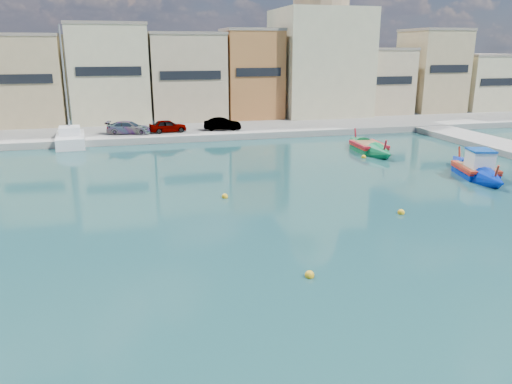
{
  "coord_description": "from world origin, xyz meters",
  "views": [
    {
      "loc": [
        -12.67,
        -16.9,
        8.24
      ],
      "look_at": [
        -6.65,
        6.0,
        1.4
      ],
      "focal_mm": 35.0,
      "sensor_mm": 36.0,
      "label": 1
    }
  ],
  "objects": [
    {
      "name": "mooring_buoys",
      "position": [
        2.01,
        4.1,
        0.08
      ],
      "size": [
        23.53,
        24.39,
        0.36
      ],
      "color": "yellow",
      "rests_on": "ground"
    },
    {
      "name": "yacht_north",
      "position": [
        -17.56,
        31.02,
        0.43
      ],
      "size": [
        2.94,
        8.4,
        11.02
      ],
      "color": "white",
      "rests_on": "ground"
    },
    {
      "name": "north_quay",
      "position": [
        0.0,
        32.0,
        0.3
      ],
      "size": [
        80.0,
        8.0,
        0.6
      ],
      "primitive_type": "cube",
      "color": "gray",
      "rests_on": "ground"
    },
    {
      "name": "luzzu_blue_cabin",
      "position": [
        9.76,
        10.66,
        0.35
      ],
      "size": [
        4.04,
        8.44,
        2.91
      ],
      "color": "#0023AC",
      "rests_on": "ground"
    },
    {
      "name": "north_townhouses",
      "position": [
        6.68,
        39.36,
        5.0
      ],
      "size": [
        83.2,
        7.87,
        10.19
      ],
      "color": "tan",
      "rests_on": "ground"
    },
    {
      "name": "church_block",
      "position": [
        10.0,
        40.0,
        8.41
      ],
      "size": [
        10.0,
        10.0,
        19.1
      ],
      "color": "#C1B890",
      "rests_on": "ground"
    },
    {
      "name": "ground",
      "position": [
        0.0,
        0.0,
        0.0
      ],
      "size": [
        160.0,
        160.0,
        0.0
      ],
      "primitive_type": "plane",
      "color": "#153A41",
      "rests_on": "ground"
    },
    {
      "name": "luzzu_green",
      "position": [
        6.68,
        19.98,
        0.28
      ],
      "size": [
        2.49,
        8.27,
        2.57
      ],
      "color": "#0B743F",
      "rests_on": "ground"
    },
    {
      "name": "parked_cars",
      "position": [
        -8.79,
        30.5,
        1.19
      ],
      "size": [
        12.83,
        2.47,
        1.19
      ],
      "color": "#4C1919",
      "rests_on": "north_quay"
    }
  ]
}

